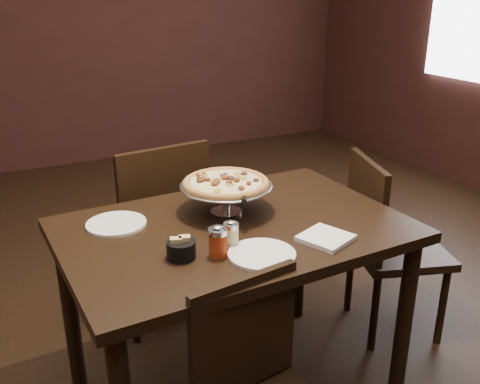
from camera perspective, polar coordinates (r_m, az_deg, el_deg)
name	(u,v)px	position (r m, az deg, el deg)	size (l,w,h in m)	color
room	(214,57)	(1.90, -2.77, 14.15)	(6.04, 7.04, 2.84)	black
dining_table	(234,250)	(2.06, -0.63, -6.20)	(1.30, 0.90, 0.79)	black
pizza_stand	(226,183)	(2.08, -1.51, 0.93)	(0.36, 0.36, 0.15)	silver
parmesan_shaker	(231,234)	(1.84, -0.96, -4.50)	(0.05, 0.05, 0.10)	beige
pepper_flake_shaker	(218,241)	(1.77, -2.39, -5.29)	(0.06, 0.06, 0.11)	maroon
packet_caddy	(181,249)	(1.78, -6.31, -6.05)	(0.10, 0.10, 0.08)	black
napkin_stack	(326,238)	(1.92, 9.13, -4.86)	(0.16, 0.16, 0.02)	white
plate_left	(116,224)	(2.06, -13.07, -3.32)	(0.22, 0.22, 0.01)	white
plate_near	(262,254)	(1.79, 2.34, -6.66)	(0.23, 0.23, 0.01)	white
serving_spatula	(244,196)	(1.96, 0.48, -0.43)	(0.17, 0.17, 0.02)	silver
chair_far	(156,227)	(2.65, -8.95, -3.76)	(0.50, 0.50, 0.97)	black
chair_side	(386,240)	(2.67, 15.29, -4.99)	(0.53, 0.53, 0.90)	black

